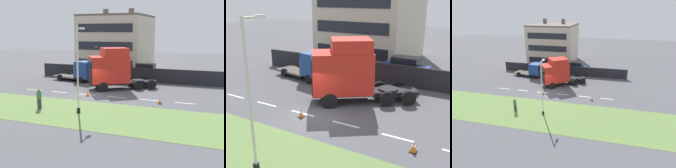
{
  "view_description": "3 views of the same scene",
  "coord_description": "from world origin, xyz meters",
  "views": [
    {
      "loc": [
        -24.79,
        -11.34,
        6.27
      ],
      "look_at": [
        -2.35,
        -2.69,
        1.74
      ],
      "focal_mm": 45.0,
      "sensor_mm": 36.0,
      "label": 1
    },
    {
      "loc": [
        -13.19,
        -9.7,
        7.22
      ],
      "look_at": [
        -0.38,
        -2.0,
        2.56
      ],
      "focal_mm": 45.0,
      "sensor_mm": 36.0,
      "label": 2
    },
    {
      "loc": [
        -24.52,
        -8.3,
        11.73
      ],
      "look_at": [
        -1.1,
        -2.73,
        2.14
      ],
      "focal_mm": 30.0,
      "sensor_mm": 36.0,
      "label": 3
    }
  ],
  "objects": [
    {
      "name": "ground_plane",
      "position": [
        0.0,
        0.0,
        0.0
      ],
      "size": [
        120.0,
        120.0,
        0.0
      ],
      "primitive_type": "plane",
      "color": "#515156",
      "rests_on": "ground"
    },
    {
      "name": "traffic_cone_lead",
      "position": [
        -0.53,
        0.58,
        0.28
      ],
      "size": [
        0.36,
        0.36,
        0.58
      ],
      "color": "black",
      "rests_on": "ground"
    },
    {
      "name": "lane_markings",
      "position": [
        0.0,
        -0.7,
        0.0
      ],
      "size": [
        0.16,
        17.8,
        0.0
      ],
      "color": "white",
      "rests_on": "ground"
    },
    {
      "name": "parked_car",
      "position": [
        10.7,
        -2.29,
        1.04
      ],
      "size": [
        2.0,
        4.35,
        2.16
      ],
      "rotation": [
        0.0,
        0.0,
        -0.05
      ],
      "color": "navy",
      "rests_on": "ground"
    },
    {
      "name": "lorry_cab",
      "position": [
        3.37,
        -0.43,
        2.28
      ],
      "size": [
        6.28,
        7.26,
        4.66
      ],
      "rotation": [
        0.0,
        0.0,
        0.63
      ],
      "color": "black",
      "rests_on": "ground"
    },
    {
      "name": "traffic_cone_trailing",
      "position": [
        -1.01,
        -6.65,
        0.28
      ],
      "size": [
        0.36,
        0.36,
        0.58
      ],
      "color": "black",
      "rests_on": "ground"
    },
    {
      "name": "boundary_wall",
      "position": [
        9.0,
        0.0,
        0.88
      ],
      "size": [
        0.25,
        24.0,
        1.77
      ],
      "color": "#232328",
      "rests_on": "ground"
    },
    {
      "name": "flatbed_truck",
      "position": [
        6.48,
        4.74,
        1.37
      ],
      "size": [
        3.12,
        5.9,
        2.59
      ],
      "rotation": [
        0.0,
        0.0,
        2.95
      ],
      "color": "navy",
      "rests_on": "ground"
    },
    {
      "name": "building_block",
      "position": [
        17.74,
        4.13,
        4.37
      ],
      "size": [
        10.73,
        9.72,
        9.83
      ],
      "color": "beige",
      "rests_on": "ground"
    },
    {
      "name": "grass_verge",
      "position": [
        -6.0,
        0.0,
        0.01
      ],
      "size": [
        7.0,
        44.0,
        0.01
      ],
      "color": "#607F42",
      "rests_on": "ground"
    },
    {
      "name": "pedestrian",
      "position": [
        -6.09,
        2.27,
        0.85
      ],
      "size": [
        0.39,
        0.39,
        1.72
      ],
      "color": "#333338",
      "rests_on": "ground"
    },
    {
      "name": "lamp_post",
      "position": [
        -5.95,
        -1.32,
        3.12
      ],
      "size": [
        1.26,
        0.28,
        6.58
      ],
      "color": "black",
      "rests_on": "ground"
    }
  ]
}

